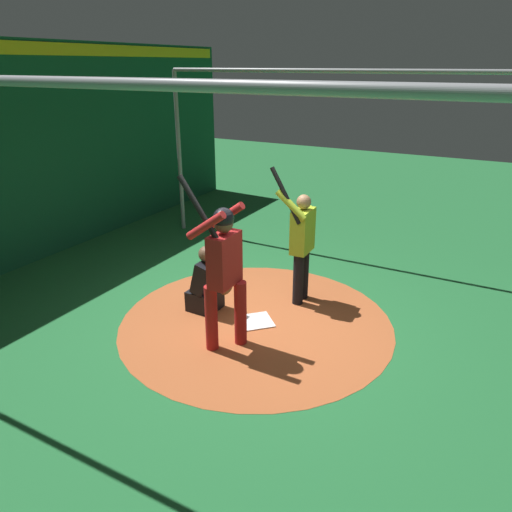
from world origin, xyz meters
name	(u,v)px	position (x,y,z in m)	size (l,w,h in m)	color
ground_plane	(256,322)	(0.00, 0.00, 0.00)	(27.56, 27.56, 0.00)	#216633
dirt_circle	(256,322)	(0.00, 0.00, 0.00)	(3.60, 3.60, 0.01)	#AD562D
home_plate	(256,321)	(0.00, 0.00, 0.01)	(0.42, 0.42, 0.01)	white
batter	(224,266)	(-0.06, -0.67, 1.06)	(0.68, 0.49, 2.09)	maroon
catcher	(207,285)	(-0.76, -0.01, 0.37)	(0.58, 0.40, 0.95)	black
visitor	(302,242)	(0.26, 0.85, 0.91)	(0.54, 0.50, 1.96)	black
back_wall	(12,157)	(-4.47, 0.00, 1.80)	(0.22, 11.56, 3.57)	#145133
cage_frame	(256,154)	(0.00, 0.00, 2.23)	(6.44, 5.47, 3.12)	gray
baseball_0	(191,293)	(-1.21, 0.21, 0.04)	(0.07, 0.07, 0.07)	white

